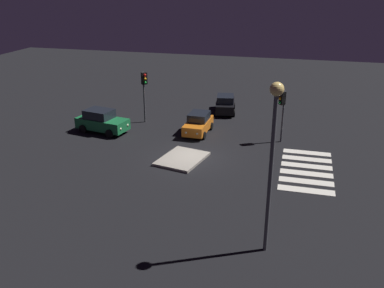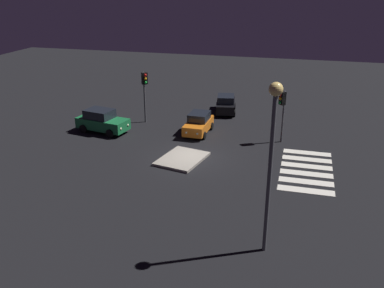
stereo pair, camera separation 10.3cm
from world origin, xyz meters
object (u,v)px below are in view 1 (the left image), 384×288
Objects in this scene: car_orange at (198,123)px; traffic_light_east at (282,104)px; traffic_island at (182,159)px; traffic_light_north at (144,85)px; street_lamp at (273,141)px; car_black at (225,104)px; car_green at (102,121)px.

traffic_light_east reaches higher than car_orange.
traffic_island is 1.02× the size of traffic_light_east.
street_lamp is at bearing -5.58° from traffic_light_north.
car_orange is (-5.85, 1.03, -0.01)m from car_black.
traffic_island is at bearing 166.65° from car_black.
street_lamp is (-12.35, -13.93, 4.31)m from car_green.
traffic_light_north is 0.56× the size of street_lamp.
car_green is 0.57× the size of street_lamp.
traffic_light_east is 11.27m from traffic_light_north.
traffic_light_north is at bearing -48.31° from traffic_light_east.
traffic_light_east reaches higher than car_green.
car_orange is 0.88× the size of traffic_light_north.
car_green is 1.01× the size of traffic_light_north.
car_green is 1.12× the size of traffic_light_east.
street_lamp reaches higher than car_green.
car_black is at bearing 171.78° from car_orange.
traffic_light_north reaches higher than car_black.
traffic_light_east is 13.83m from street_lamp.
traffic_light_north is at bearing 36.63° from street_lamp.
traffic_light_east is (5.05, -6.01, 2.82)m from traffic_island.
traffic_island is 0.91× the size of car_green.
street_lamp is at bearing -173.79° from car_black.
traffic_light_east is 0.50× the size of street_lamp.
car_green reaches higher than car_orange.
traffic_light_east is at bearing 88.53° from car_orange.
car_orange is 0.97× the size of traffic_light_east.
traffic_light_north is (-4.47, 5.91, 2.41)m from car_black.
car_black is at bearing -89.37° from traffic_light_east.
car_black is 0.92× the size of traffic_light_north.
traffic_island is 1.00× the size of car_black.
car_green is at bearing -75.67° from car_orange.
car_orange is at bearing -42.68° from traffic_light_east.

